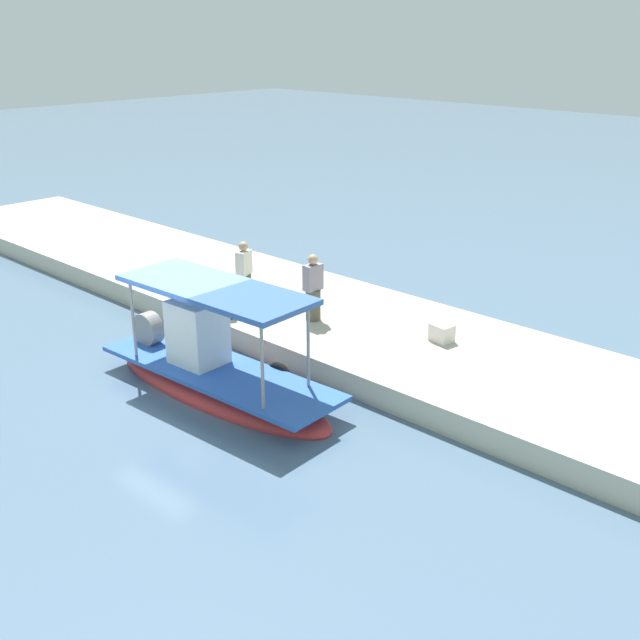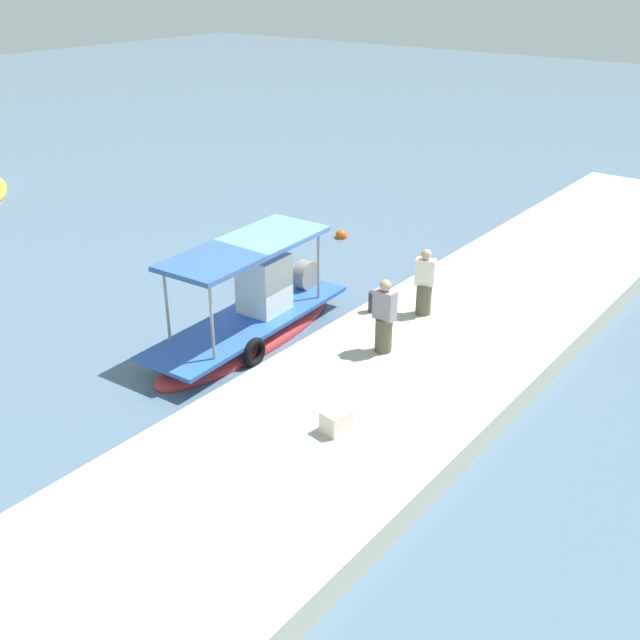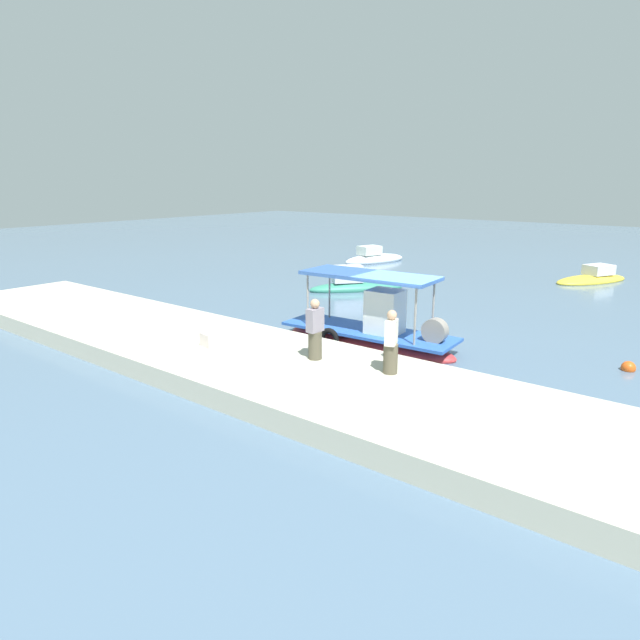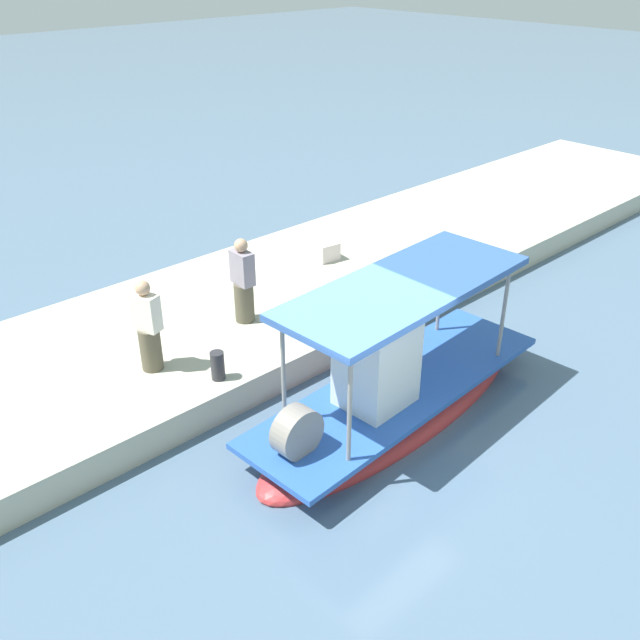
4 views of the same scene
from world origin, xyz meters
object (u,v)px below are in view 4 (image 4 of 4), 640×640
(fisherman_near_bollard, at_px, (243,284))
(fisherman_by_crate, at_px, (148,330))
(main_fishing_boat, at_px, (394,394))
(cargo_crate, at_px, (327,251))
(mooring_bollard, at_px, (218,366))

(fisherman_near_bollard, height_order, fisherman_by_crate, fisherman_near_bollard)
(fisherman_near_bollard, bearing_deg, main_fishing_boat, 96.87)
(fisherman_near_bollard, relative_size, cargo_crate, 3.37)
(cargo_crate, bearing_deg, mooring_bollard, 26.62)
(main_fishing_boat, relative_size, fisherman_by_crate, 3.79)
(fisherman_by_crate, xyz_separation_m, cargo_crate, (-5.50, -1.37, -0.56))
(mooring_bollard, relative_size, cargo_crate, 1.01)
(main_fishing_boat, xyz_separation_m, fisherman_by_crate, (2.70, -3.29, 0.93))
(main_fishing_boat, bearing_deg, cargo_crate, -121.01)
(cargo_crate, bearing_deg, fisherman_near_bollard, 18.25)
(main_fishing_boat, xyz_separation_m, mooring_bollard, (2.05, -2.22, 0.42))
(fisherman_by_crate, bearing_deg, main_fishing_boat, 129.46)
(fisherman_near_bollard, relative_size, mooring_bollard, 3.32)
(fisherman_by_crate, height_order, mooring_bollard, fisherman_by_crate)
(fisherman_near_bollard, height_order, mooring_bollard, fisherman_near_bollard)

